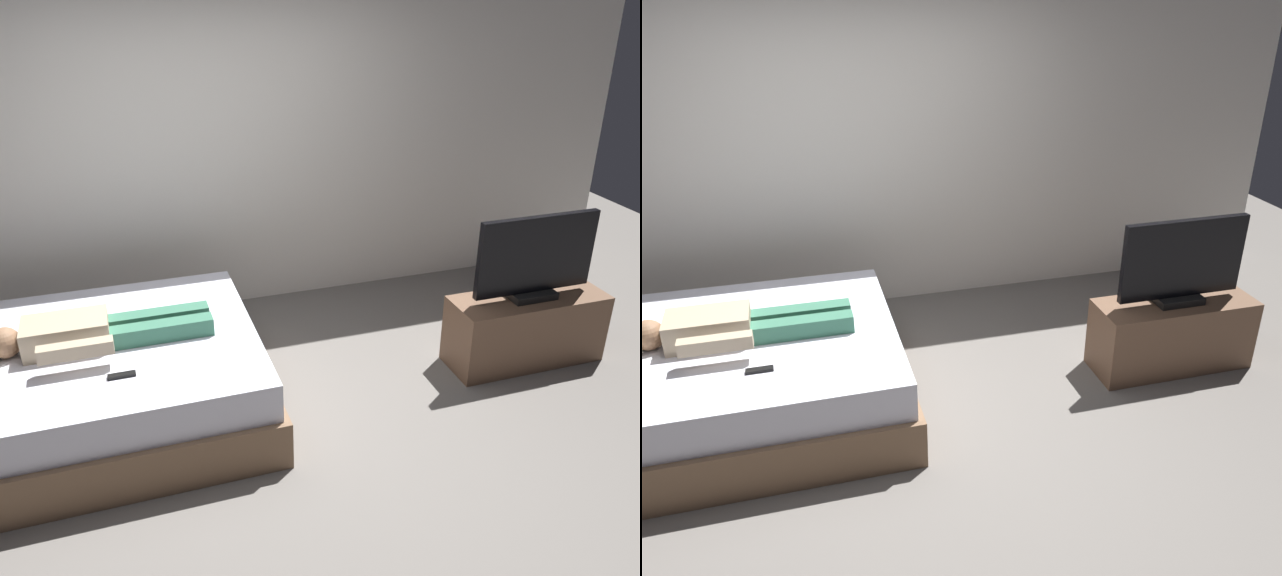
{
  "view_description": "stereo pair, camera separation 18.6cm",
  "coord_description": "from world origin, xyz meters",
  "views": [
    {
      "loc": [
        -0.75,
        -3.08,
        2.54
      ],
      "look_at": [
        0.44,
        0.53,
        0.69
      ],
      "focal_mm": 36.93,
      "sensor_mm": 36.0,
      "label": 1
    },
    {
      "loc": [
        -0.57,
        -3.13,
        2.54
      ],
      "look_at": [
        0.44,
        0.53,
        0.69
      ],
      "focal_mm": 36.93,
      "sensor_mm": 36.0,
      "label": 2
    }
  ],
  "objects": [
    {
      "name": "back_wall",
      "position": [
        0.4,
        1.92,
        1.4
      ],
      "size": [
        6.4,
        0.1,
        2.8
      ],
      "primitive_type": "cube",
      "color": "silver",
      "rests_on": "ground"
    },
    {
      "name": "ground_plane",
      "position": [
        0.0,
        0.0,
        0.0
      ],
      "size": [
        10.0,
        10.0,
        0.0
      ],
      "primitive_type": "plane",
      "color": "slate"
    },
    {
      "name": "tv",
      "position": [
        1.9,
        0.32,
        0.78
      ],
      "size": [
        0.88,
        0.2,
        0.59
      ],
      "color": "black",
      "rests_on": "tv_stand"
    },
    {
      "name": "person",
      "position": [
        -0.98,
        0.52,
        0.62
      ],
      "size": [
        1.26,
        0.46,
        0.18
      ],
      "color": "tan",
      "rests_on": "bed"
    },
    {
      "name": "tv_stand",
      "position": [
        1.9,
        0.32,
        0.25
      ],
      "size": [
        1.1,
        0.4,
        0.5
      ],
      "primitive_type": "cube",
      "color": "brown",
      "rests_on": "ground"
    },
    {
      "name": "bed",
      "position": [
        -1.01,
        0.53,
        0.26
      ],
      "size": [
        2.06,
        1.64,
        0.54
      ],
      "color": "brown",
      "rests_on": "ground"
    },
    {
      "name": "remote",
      "position": [
        -0.83,
        0.11,
        0.55
      ],
      "size": [
        0.15,
        0.04,
        0.02
      ],
      "primitive_type": "cube",
      "color": "black",
      "rests_on": "bed"
    }
  ]
}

